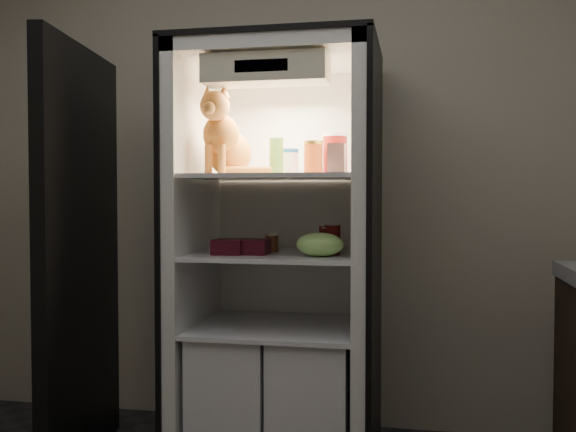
{
  "coord_description": "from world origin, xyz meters",
  "views": [
    {
      "loc": [
        0.61,
        -1.5,
        1.21
      ],
      "look_at": [
        0.05,
        1.32,
        1.1
      ],
      "focal_mm": 40.0,
      "sensor_mm": 36.0,
      "label": 1
    }
  ],
  "objects_px": {
    "soda_can_c": "(332,239)",
    "berry_box_right": "(253,247)",
    "soda_can_a": "(326,239)",
    "cream_carton": "(337,158)",
    "condiment_jar": "(272,243)",
    "grape_bag": "(320,244)",
    "salsa_jar": "(313,158)",
    "mayo_tub": "(289,162)",
    "pepper_jar": "(335,154)",
    "berry_box_left": "(229,247)",
    "tabby_cat": "(225,142)",
    "parmesan_shaker": "(276,156)",
    "refrigerator": "(280,283)",
    "soda_can_b": "(328,241)"
  },
  "relations": [
    {
      "from": "soda_can_c",
      "to": "berry_box_right",
      "type": "relative_size",
      "value": 1.01
    },
    {
      "from": "soda_can_a",
      "to": "berry_box_right",
      "type": "height_order",
      "value": "soda_can_a"
    },
    {
      "from": "cream_carton",
      "to": "soda_can_c",
      "type": "distance_m",
      "value": 0.38
    },
    {
      "from": "condiment_jar",
      "to": "grape_bag",
      "type": "xyz_separation_m",
      "value": [
        0.25,
        -0.16,
        0.01
      ]
    },
    {
      "from": "cream_carton",
      "to": "salsa_jar",
      "type": "bearing_deg",
      "value": 121.01
    },
    {
      "from": "salsa_jar",
      "to": "soda_can_a",
      "type": "height_order",
      "value": "salsa_jar"
    },
    {
      "from": "mayo_tub",
      "to": "pepper_jar",
      "type": "height_order",
      "value": "pepper_jar"
    },
    {
      "from": "cream_carton",
      "to": "berry_box_left",
      "type": "xyz_separation_m",
      "value": [
        -0.48,
        0.06,
        -0.38
      ]
    },
    {
      "from": "salsa_jar",
      "to": "soda_can_c",
      "type": "bearing_deg",
      "value": -32.34
    },
    {
      "from": "soda_can_a",
      "to": "cream_carton",
      "type": "bearing_deg",
      "value": -72.82
    },
    {
      "from": "mayo_tub",
      "to": "berry_box_right",
      "type": "relative_size",
      "value": 0.94
    },
    {
      "from": "tabby_cat",
      "to": "condiment_jar",
      "type": "height_order",
      "value": "tabby_cat"
    },
    {
      "from": "parmesan_shaker",
      "to": "grape_bag",
      "type": "distance_m",
      "value": 0.47
    },
    {
      "from": "soda_can_a",
      "to": "berry_box_right",
      "type": "bearing_deg",
      "value": -150.51
    },
    {
      "from": "mayo_tub",
      "to": "berry_box_left",
      "type": "distance_m",
      "value": 0.5
    },
    {
      "from": "salsa_jar",
      "to": "berry_box_right",
      "type": "xyz_separation_m",
      "value": [
        -0.24,
        -0.13,
        -0.39
      ]
    },
    {
      "from": "tabby_cat",
      "to": "soda_can_c",
      "type": "xyz_separation_m",
      "value": [
        0.48,
        0.02,
        -0.43
      ]
    },
    {
      "from": "refrigerator",
      "to": "grape_bag",
      "type": "bearing_deg",
      "value": -43.73
    },
    {
      "from": "parmesan_shaker",
      "to": "berry_box_right",
      "type": "relative_size",
      "value": 1.27
    },
    {
      "from": "refrigerator",
      "to": "mayo_tub",
      "type": "bearing_deg",
      "value": 58.36
    },
    {
      "from": "condiment_jar",
      "to": "grape_bag",
      "type": "height_order",
      "value": "grape_bag"
    },
    {
      "from": "cream_carton",
      "to": "refrigerator",
      "type": "bearing_deg",
      "value": 139.06
    },
    {
      "from": "parmesan_shaker",
      "to": "grape_bag",
      "type": "height_order",
      "value": "parmesan_shaker"
    },
    {
      "from": "grape_bag",
      "to": "soda_can_b",
      "type": "bearing_deg",
      "value": 80.76
    },
    {
      "from": "mayo_tub",
      "to": "soda_can_a",
      "type": "height_order",
      "value": "mayo_tub"
    },
    {
      "from": "salsa_jar",
      "to": "berry_box_left",
      "type": "distance_m",
      "value": 0.55
    },
    {
      "from": "salsa_jar",
      "to": "cream_carton",
      "type": "distance_m",
      "value": 0.26
    },
    {
      "from": "soda_can_b",
      "to": "grape_bag",
      "type": "bearing_deg",
      "value": -99.24
    },
    {
      "from": "cream_carton",
      "to": "berry_box_right",
      "type": "xyz_separation_m",
      "value": [
        -0.38,
        0.09,
        -0.38
      ]
    },
    {
      "from": "parmesan_shaker",
      "to": "berry_box_left",
      "type": "bearing_deg",
      "value": -142.26
    },
    {
      "from": "berry_box_right",
      "to": "parmesan_shaker",
      "type": "bearing_deg",
      "value": 55.91
    },
    {
      "from": "cream_carton",
      "to": "parmesan_shaker",
      "type": "bearing_deg",
      "value": 145.91
    },
    {
      "from": "cream_carton",
      "to": "condiment_jar",
      "type": "xyz_separation_m",
      "value": [
        -0.32,
        0.21,
        -0.37
      ]
    },
    {
      "from": "mayo_tub",
      "to": "pepper_jar",
      "type": "xyz_separation_m",
      "value": [
        0.21,
        0.01,
        0.03
      ]
    },
    {
      "from": "parmesan_shaker",
      "to": "soda_can_a",
      "type": "distance_m",
      "value": 0.43
    },
    {
      "from": "cream_carton",
      "to": "pepper_jar",
      "type": "bearing_deg",
      "value": 98.27
    },
    {
      "from": "cream_carton",
      "to": "berry_box_right",
      "type": "bearing_deg",
      "value": 167.09
    },
    {
      "from": "salsa_jar",
      "to": "grape_bag",
      "type": "distance_m",
      "value": 0.42
    },
    {
      "from": "soda_can_b",
      "to": "berry_box_left",
      "type": "relative_size",
      "value": 0.89
    },
    {
      "from": "berry_box_left",
      "to": "berry_box_right",
      "type": "height_order",
      "value": "same"
    },
    {
      "from": "refrigerator",
      "to": "tabby_cat",
      "type": "relative_size",
      "value": 4.81
    },
    {
      "from": "tabby_cat",
      "to": "berry_box_right",
      "type": "distance_m",
      "value": 0.49
    },
    {
      "from": "soda_can_c",
      "to": "grape_bag",
      "type": "xyz_separation_m",
      "value": [
        -0.04,
        -0.11,
        -0.02
      ]
    },
    {
      "from": "refrigerator",
      "to": "mayo_tub",
      "type": "distance_m",
      "value": 0.56
    },
    {
      "from": "parmesan_shaker",
      "to": "pepper_jar",
      "type": "height_order",
      "value": "pepper_jar"
    },
    {
      "from": "berry_box_right",
      "to": "tabby_cat",
      "type": "bearing_deg",
      "value": 158.43
    },
    {
      "from": "berry_box_left",
      "to": "berry_box_right",
      "type": "relative_size",
      "value": 1.01
    },
    {
      "from": "parmesan_shaker",
      "to": "salsa_jar",
      "type": "relative_size",
      "value": 1.09
    },
    {
      "from": "berry_box_right",
      "to": "cream_carton",
      "type": "bearing_deg",
      "value": -12.91
    },
    {
      "from": "refrigerator",
      "to": "soda_can_b",
      "type": "height_order",
      "value": "refrigerator"
    }
  ]
}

